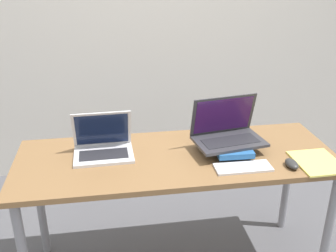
% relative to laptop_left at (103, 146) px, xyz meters
% --- Properties ---
extents(wall_back, '(8.00, 0.05, 2.70)m').
position_rel_laptop_left_xyz_m(wall_back, '(0.40, 1.24, 0.52)').
color(wall_back, silver).
rests_on(wall_back, ground_plane).
extents(desk, '(1.75, 0.65, 0.78)m').
position_rel_laptop_left_xyz_m(desk, '(0.40, -0.08, -0.13)').
color(desk, brown).
rests_on(desk, ground_plane).
extents(laptop_left, '(0.32, 0.24, 0.24)m').
position_rel_laptop_left_xyz_m(laptop_left, '(0.00, 0.00, 0.00)').
color(laptop_left, silver).
rests_on(laptop_left, desk).
extents(book_stack, '(0.20, 0.28, 0.05)m').
position_rel_laptop_left_xyz_m(book_stack, '(0.70, -0.08, -0.02)').
color(book_stack, black).
rests_on(book_stack, desk).
extents(laptop_on_books, '(0.41, 0.30, 0.25)m').
position_rel_laptop_left_xyz_m(laptop_on_books, '(0.69, -0.05, 0.06)').
color(laptop_on_books, '#333338').
rests_on(laptop_on_books, book_stack).
extents(wireless_keyboard, '(0.29, 0.12, 0.01)m').
position_rel_laptop_left_xyz_m(wireless_keyboard, '(0.71, -0.28, -0.04)').
color(wireless_keyboard, silver).
rests_on(wireless_keyboard, desk).
extents(mouse, '(0.06, 0.10, 0.04)m').
position_rel_laptop_left_xyz_m(mouse, '(0.96, -0.30, -0.03)').
color(mouse, '#2D2D2D').
rests_on(mouse, desk).
extents(notepad, '(0.23, 0.28, 0.01)m').
position_rel_laptop_left_xyz_m(notepad, '(1.12, -0.28, -0.04)').
color(notepad, '#EFE066').
rests_on(notepad, desk).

